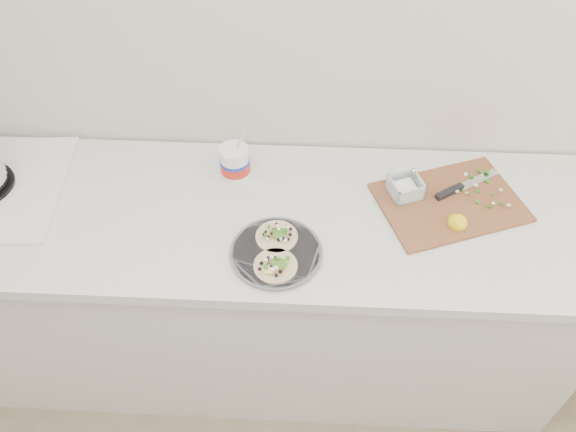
{
  "coord_description": "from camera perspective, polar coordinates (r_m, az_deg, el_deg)",
  "views": [
    {
      "loc": [
        0.26,
        0.23,
        2.2
      ],
      "look_at": [
        0.21,
        1.35,
        0.96
      ],
      "focal_mm": 35.0,
      "sensor_mm": 36.0,
      "label": 1
    }
  ],
  "objects": [
    {
      "name": "taco_plate",
      "position": [
        1.64,
        -1.22,
        -3.55
      ],
      "size": [
        0.27,
        0.27,
        0.04
      ],
      "rotation": [
        0.0,
        0.0,
        -0.23
      ],
      "color": "#5A5960",
      "rests_on": "counter"
    },
    {
      "name": "counter",
      "position": [
        2.14,
        -5.47,
        -7.43
      ],
      "size": [
        2.44,
        0.66,
        0.9
      ],
      "color": "silver",
      "rests_on": "ground"
    },
    {
      "name": "tub",
      "position": [
        1.84,
        -5.36,
        5.63
      ],
      "size": [
        0.1,
        0.1,
        0.22
      ],
      "rotation": [
        0.0,
        0.0,
        -0.32
      ],
      "color": "white",
      "rests_on": "counter"
    },
    {
      "name": "cutboard",
      "position": [
        1.85,
        15.84,
        1.76
      ],
      "size": [
        0.52,
        0.44,
        0.07
      ],
      "rotation": [
        0.0,
        0.0,
        0.36
      ],
      "color": "brown",
      "rests_on": "counter"
    }
  ]
}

